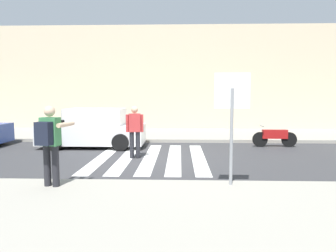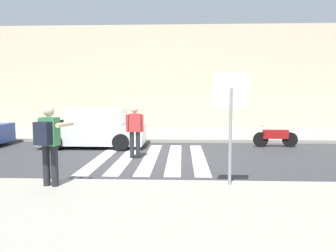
{
  "view_description": "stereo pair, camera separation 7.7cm",
  "coord_description": "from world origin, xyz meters",
  "px_view_note": "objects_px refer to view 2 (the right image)",
  "views": [
    {
      "loc": [
        0.97,
        -10.57,
        2.1
      ],
      "look_at": [
        0.6,
        -0.2,
        1.1
      ],
      "focal_mm": 35.0,
      "sensor_mm": 36.0,
      "label": 1
    },
    {
      "loc": [
        1.05,
        -10.57,
        2.1
      ],
      "look_at": [
        0.6,
        -0.2,
        1.1
      ],
      "focal_mm": 35.0,
      "sensor_mm": 36.0,
      "label": 2
    }
  ],
  "objects_px": {
    "photographer_with_backpack": "(49,139)",
    "parked_car_white": "(94,129)",
    "motorcycle": "(275,137)",
    "stop_sign": "(231,104)",
    "pedestrian_crossing": "(135,129)"
  },
  "relations": [
    {
      "from": "pedestrian_crossing",
      "to": "parked_car_white",
      "type": "relative_size",
      "value": 0.42
    },
    {
      "from": "stop_sign",
      "to": "motorcycle",
      "type": "height_order",
      "value": "stop_sign"
    },
    {
      "from": "stop_sign",
      "to": "pedestrian_crossing",
      "type": "height_order",
      "value": "stop_sign"
    },
    {
      "from": "motorcycle",
      "to": "parked_car_white",
      "type": "bearing_deg",
      "value": -177.63
    },
    {
      "from": "photographer_with_backpack",
      "to": "pedestrian_crossing",
      "type": "bearing_deg",
      "value": 72.01
    },
    {
      "from": "stop_sign",
      "to": "photographer_with_backpack",
      "type": "bearing_deg",
      "value": -175.75
    },
    {
      "from": "parked_car_white",
      "to": "motorcycle",
      "type": "xyz_separation_m",
      "value": [
        7.25,
        0.3,
        -0.31
      ]
    },
    {
      "from": "parked_car_white",
      "to": "photographer_with_backpack",
      "type": "bearing_deg",
      "value": -83.52
    },
    {
      "from": "photographer_with_backpack",
      "to": "motorcycle",
      "type": "distance_m",
      "value": 9.2
    },
    {
      "from": "pedestrian_crossing",
      "to": "photographer_with_backpack",
      "type": "bearing_deg",
      "value": -107.99
    },
    {
      "from": "photographer_with_backpack",
      "to": "pedestrian_crossing",
      "type": "distance_m",
      "value": 4.1
    },
    {
      "from": "photographer_with_backpack",
      "to": "pedestrian_crossing",
      "type": "relative_size",
      "value": 1.0
    },
    {
      "from": "photographer_with_backpack",
      "to": "motorcycle",
      "type": "relative_size",
      "value": 0.98
    },
    {
      "from": "stop_sign",
      "to": "parked_car_white",
      "type": "bearing_deg",
      "value": 128.0
    },
    {
      "from": "photographer_with_backpack",
      "to": "parked_car_white",
      "type": "relative_size",
      "value": 0.42
    }
  ]
}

